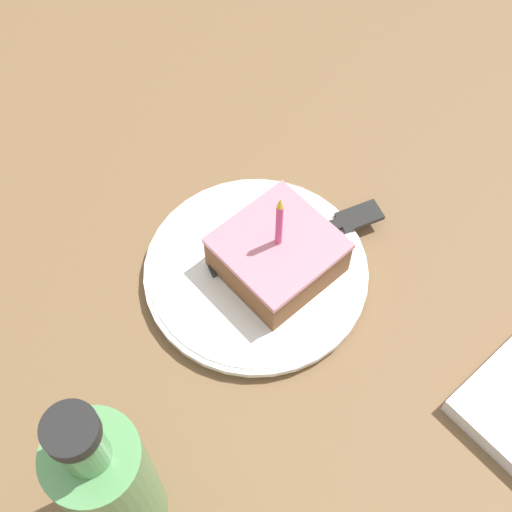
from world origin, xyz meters
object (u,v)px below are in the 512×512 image
at_px(cake_slice, 278,254).
at_px(fork, 309,235).
at_px(plate, 256,272).
at_px(bottle, 109,483).

xyz_separation_m(cake_slice, fork, (-0.05, -0.00, -0.02)).
bearing_deg(plate, cake_slice, 142.66).
bearing_deg(fork, plate, -6.94).
xyz_separation_m(plate, bottle, (0.22, 0.09, 0.08)).
bearing_deg(bottle, fork, -163.43).
bearing_deg(bottle, cake_slice, -161.36).
bearing_deg(bottle, plate, -157.40).
height_order(cake_slice, bottle, bottle).
distance_m(fork, bottle, 0.31).
bearing_deg(cake_slice, fork, -174.53).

